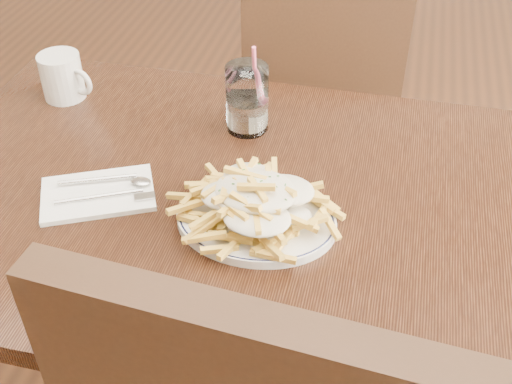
% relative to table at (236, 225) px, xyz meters
% --- Properties ---
extents(table, '(1.20, 0.80, 0.75)m').
position_rel_table_xyz_m(table, '(0.00, 0.00, 0.00)').
color(table, black).
rests_on(table, ground).
extents(chair_far, '(0.47, 0.47, 0.88)m').
position_rel_table_xyz_m(chair_far, '(0.05, 0.70, -0.17)').
color(chair_far, black).
rests_on(chair_far, ground).
extents(fries_plate, '(0.32, 0.29, 0.02)m').
position_rel_table_xyz_m(fries_plate, '(0.05, -0.07, 0.09)').
color(fries_plate, white).
rests_on(fries_plate, table).
extents(loaded_fries, '(0.26, 0.20, 0.08)m').
position_rel_table_xyz_m(loaded_fries, '(0.05, -0.07, 0.14)').
color(loaded_fries, gold).
rests_on(loaded_fries, fries_plate).
extents(napkin, '(0.23, 0.20, 0.01)m').
position_rel_table_xyz_m(napkin, '(-0.23, -0.07, 0.08)').
color(napkin, white).
rests_on(napkin, table).
extents(cutlery, '(0.19, 0.14, 0.01)m').
position_rel_table_xyz_m(cutlery, '(-0.23, -0.06, 0.09)').
color(cutlery, silver).
rests_on(cutlery, napkin).
extents(water_glass, '(0.08, 0.08, 0.19)m').
position_rel_table_xyz_m(water_glass, '(-0.03, 0.21, 0.14)').
color(water_glass, white).
rests_on(water_glass, table).
extents(coffee_mug, '(0.12, 0.09, 0.10)m').
position_rel_table_xyz_m(coffee_mug, '(-0.44, 0.23, 0.13)').
color(coffee_mug, white).
rests_on(coffee_mug, table).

